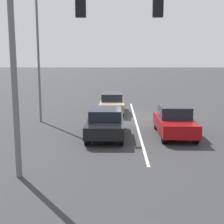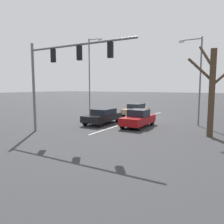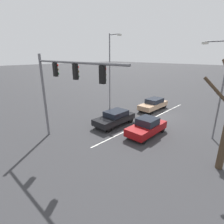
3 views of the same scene
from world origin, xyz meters
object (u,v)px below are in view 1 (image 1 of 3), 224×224
(traffic_signal_gantry, at_px, (100,27))
(street_lamp_right_shoulder, at_px, (41,39))
(car_black_midlane_front, at_px, (106,122))
(car_maroon_leftlane_front, at_px, (175,122))
(car_tan_midlane_second, at_px, (112,103))

(traffic_signal_gantry, distance_m, street_lamp_right_shoulder, 10.26)
(car_black_midlane_front, distance_m, traffic_signal_gantry, 7.04)
(car_maroon_leftlane_front, xyz_separation_m, car_tan_midlane_second, (3.37, -6.84, 0.01))
(car_black_midlane_front, xyz_separation_m, street_lamp_right_shoulder, (4.11, -3.73, 4.37))
(car_maroon_leftlane_front, height_order, car_tan_midlane_second, car_maroon_leftlane_front)
(traffic_signal_gantry, xyz_separation_m, street_lamp_right_shoulder, (4.19, -9.37, 0.16))
(traffic_signal_gantry, height_order, street_lamp_right_shoulder, street_lamp_right_shoulder)
(car_black_midlane_front, bearing_deg, car_tan_midlane_second, -91.71)
(car_black_midlane_front, relative_size, car_tan_midlane_second, 0.97)
(car_black_midlane_front, height_order, traffic_signal_gantry, traffic_signal_gantry)
(car_tan_midlane_second, height_order, street_lamp_right_shoulder, street_lamp_right_shoulder)
(car_maroon_leftlane_front, height_order, street_lamp_right_shoulder, street_lamp_right_shoulder)
(street_lamp_right_shoulder, bearing_deg, traffic_signal_gantry, 114.09)
(car_maroon_leftlane_front, bearing_deg, car_tan_midlane_second, -63.76)
(car_maroon_leftlane_front, distance_m, car_tan_midlane_second, 7.62)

